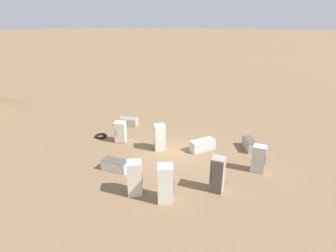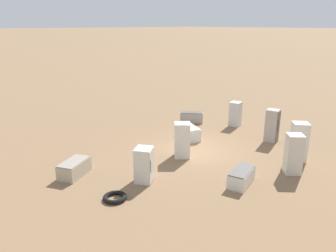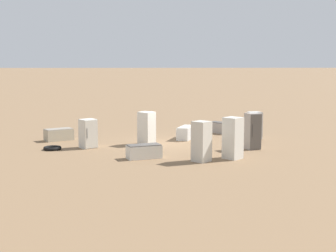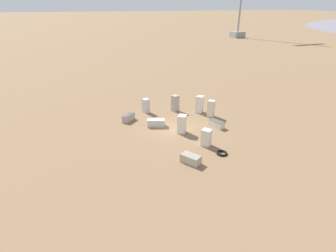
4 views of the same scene
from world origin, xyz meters
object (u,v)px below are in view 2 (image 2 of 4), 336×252
Objects in this scene: discarded_fridge_1 at (74,168)px; discarded_fridge_8 at (299,142)px; discarded_fridge_4 at (241,177)px; scrap_tire at (115,197)px; discarded_fridge_6 at (144,165)px; discarded_fridge_9 at (189,132)px; discarded_fridge_3 at (235,114)px; discarded_fridge_7 at (272,126)px; discarded_fridge_5 at (192,117)px; discarded_fridge_0 at (293,154)px; discarded_fridge_2 at (182,140)px.

discarded_fridge_8 is at bearing 27.47° from discarded_fridge_1.
discarded_fridge_4 is 1.89× the size of scrap_tire.
discarded_fridge_9 is (2.57, -5.22, -0.38)m from discarded_fridge_6.
scrap_tire is (2.65, 8.55, -0.85)m from discarded_fridge_8.
discarded_fridge_3 reaches higher than scrap_tire.
discarded_fridge_4 is 4.00m from discarded_fridge_6.
discarded_fridge_6 is 8.29m from discarded_fridge_7.
discarded_fridge_4 is at bearing -136.88° from discarded_fridge_8.
discarded_fridge_3 reaches higher than discarded_fridge_5.
discarded_fridge_0 is at bearing -67.72° from discarded_fridge_9.
discarded_fridge_6 is 0.80× the size of discarded_fridge_9.
discarded_fridge_1 is at bearing -164.98° from discarded_fridge_8.
discarded_fridge_5 is at bearing 73.34° from discarded_fridge_1.
discarded_fridge_2 reaches higher than discarded_fridge_1.
discarded_fridge_2 is at bearing 159.70° from discarded_fridge_4.
discarded_fridge_5 is 1.72× the size of scrap_tire.
discarded_fridge_4 is at bearing -117.34° from scrap_tire.
scrap_tire is at bearing 167.96° from discarded_fridge_5.
discarded_fridge_0 is 1.99× the size of scrap_tire.
discarded_fridge_6 is at bearing -123.37° from discarded_fridge_2.
discarded_fridge_1 is 5.17m from discarded_fridge_2.
discarded_fridge_6 is at bearing -169.71° from discarded_fridge_0.
discarded_fridge_8 is (-3.95, -3.84, 0.07)m from discarded_fridge_2.
scrap_tire is (2.35, 4.55, -0.23)m from discarded_fridge_4.
discarded_fridge_7 is at bearing 92.34° from discarded_fridge_4.
discarded_fridge_8 reaches higher than discarded_fridge_9.
discarded_fridge_7 is at bearing -124.16° from discarded_fridge_5.
discarded_fridge_7 is (-3.14, 0.85, 0.13)m from discarded_fridge_3.
discarded_fridge_6 is (-4.71, 7.58, 0.40)m from discarded_fridge_5.
discarded_fridge_1 is 1.11× the size of discarded_fridge_5.
discarded_fridge_2 reaches higher than discarded_fridge_3.
discarded_fridge_5 is (2.28, -9.50, 0.01)m from discarded_fridge_1.
discarded_fridge_3 is at bearing 54.10° from discarded_fridge_2.
discarded_fridge_3 is at bearing 114.53° from discarded_fridge_8.
discarded_fridge_7 is 4.57m from discarded_fridge_9.
discarded_fridge_6 is at bearing 8.07° from discarded_fridge_1.
discarded_fridge_3 reaches higher than discarded_fridge_1.
discarded_fridge_9 is (-2.14, 2.36, 0.02)m from discarded_fridge_5.
discarded_fridge_5 is (3.86, -4.60, -0.53)m from discarded_fridge_2.
discarded_fridge_3 is 0.92× the size of discarded_fridge_4.
discarded_fridge_7 is (1.99, -5.43, 0.59)m from discarded_fridge_4.
discarded_fridge_2 reaches higher than discarded_fridge_9.
discarded_fridge_2 is 0.93× the size of discarded_fridge_8.
discarded_fridge_1 is 9.77m from discarded_fridge_5.
discarded_fridge_8 reaches higher than discarded_fridge_5.
discarded_fridge_7 is 10.02m from scrap_tire.
discarded_fridge_4 is at bearing 11.96° from discarded_fridge_1.
discarded_fridge_1 is 0.90× the size of discarded_fridge_8.
discarded_fridge_8 reaches higher than discarded_fridge_6.
discarded_fridge_4 is at bearing 98.76° from discarded_fridge_6.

